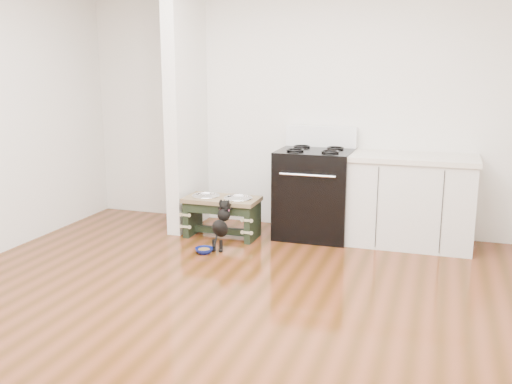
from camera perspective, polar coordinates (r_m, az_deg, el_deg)
name	(u,v)px	position (r m, az deg, el deg)	size (l,w,h in m)	color
ground	(215,314)	(4.26, -4.14, -12.09)	(5.00, 5.00, 0.00)	#44240C
room_shell	(211,89)	(3.88, -4.52, 10.23)	(5.00, 5.00, 5.00)	silver
partition_wall	(186,106)	(6.29, -6.98, 8.58)	(0.15, 0.80, 2.70)	silver
oven_range	(315,192)	(6.01, 5.88, 0.01)	(0.76, 0.69, 1.14)	black
cabinet_run	(411,201)	(5.91, 15.23, -0.84)	(1.24, 0.64, 0.91)	silver
dog_feeder	(222,209)	(5.99, -3.43, -1.70)	(0.78, 0.41, 0.44)	black
puppy	(222,223)	(5.63, -3.46, -3.09)	(0.14, 0.40, 0.47)	black
floor_bowl	(204,251)	(5.55, -5.22, -5.85)	(0.18, 0.18, 0.05)	navy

